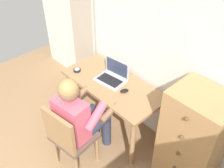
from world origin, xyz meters
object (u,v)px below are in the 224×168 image
(dresser, at_px, (192,140))
(chair, at_px, (69,137))
(desk_clock, at_px, (77,70))
(computer_mouse, at_px, (124,91))
(desk, at_px, (112,90))
(laptop, at_px, (113,76))
(person_seated, at_px, (80,115))

(dresser, relative_size, chair, 1.32)
(chair, distance_m, desk_clock, 0.88)
(computer_mouse, height_order, desk_clock, computer_mouse)
(desk_clock, bearing_deg, desk, 17.71)
(desk, distance_m, laptop, 0.18)
(desk, height_order, person_seated, person_seated)
(laptop, bearing_deg, desk, -44.25)
(desk, height_order, dresser, dresser)
(desk_clock, bearing_deg, chair, -44.10)
(person_seated, distance_m, desk_clock, 0.71)
(desk, height_order, laptop, laptop)
(desk, relative_size, person_seated, 1.05)
(desk, distance_m, desk_clock, 0.52)
(desk, bearing_deg, laptop, 135.75)
(laptop, bearing_deg, dresser, 1.61)
(computer_mouse, bearing_deg, dresser, 26.38)
(person_seated, height_order, desk_clock, person_seated)
(desk, relative_size, desk_clock, 13.95)
(laptop, height_order, desk_clock, laptop)
(desk, bearing_deg, person_seated, -79.32)
(dresser, bearing_deg, chair, -138.52)
(desk, distance_m, computer_mouse, 0.24)
(computer_mouse, distance_m, desk_clock, 0.70)
(dresser, bearing_deg, desk_clock, -171.22)
(chair, xyz_separation_m, desk_clock, (-0.60, 0.58, 0.26))
(laptop, relative_size, desk_clock, 4.10)
(laptop, relative_size, computer_mouse, 3.69)
(desk, relative_size, chair, 1.44)
(desk, height_order, desk_clock, desk_clock)
(person_seated, height_order, laptop, person_seated)
(chair, relative_size, person_seated, 0.73)
(dresser, height_order, desk_clock, dresser)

